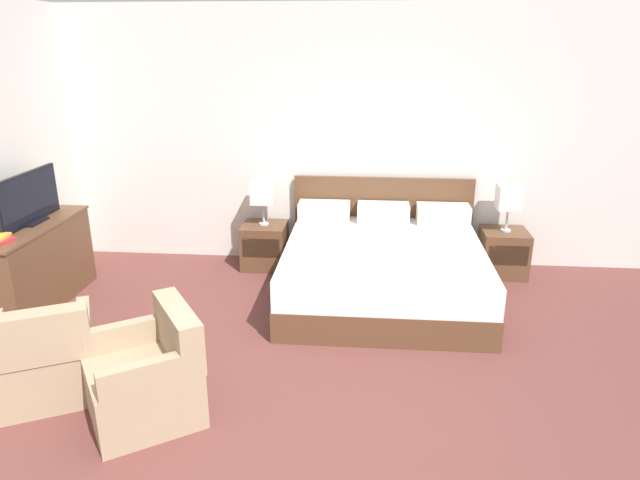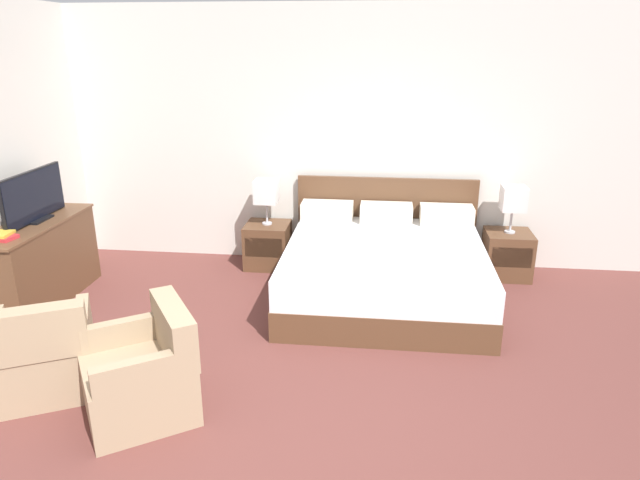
% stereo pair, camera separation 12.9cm
% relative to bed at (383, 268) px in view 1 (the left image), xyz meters
% --- Properties ---
extents(ground_plane, '(9.94, 9.94, 0.00)m').
position_rel_bed_xyz_m(ground_plane, '(-0.56, -2.32, -0.30)').
color(ground_plane, brown).
extents(wall_back, '(7.24, 0.06, 2.83)m').
position_rel_bed_xyz_m(wall_back, '(-0.56, 1.03, 1.11)').
color(wall_back, beige).
rests_on(wall_back, ground).
extents(bed, '(2.00, 2.02, 1.01)m').
position_rel_bed_xyz_m(bed, '(0.00, 0.00, 0.00)').
color(bed, brown).
rests_on(bed, ground).
extents(nightstand_left, '(0.48, 0.47, 0.50)m').
position_rel_bed_xyz_m(nightstand_left, '(-1.32, 0.70, -0.05)').
color(nightstand_left, brown).
rests_on(nightstand_left, ground).
extents(nightstand_right, '(0.48, 0.47, 0.50)m').
position_rel_bed_xyz_m(nightstand_right, '(1.32, 0.70, -0.05)').
color(nightstand_right, brown).
rests_on(nightstand_right, ground).
extents(table_lamp_left, '(0.25, 0.25, 0.50)m').
position_rel_bed_xyz_m(table_lamp_left, '(-1.32, 0.70, 0.56)').
color(table_lamp_left, '#B7B7BC').
rests_on(table_lamp_left, nightstand_left).
extents(table_lamp_right, '(0.25, 0.25, 0.50)m').
position_rel_bed_xyz_m(table_lamp_right, '(1.32, 0.70, 0.56)').
color(table_lamp_right, '#B7B7BC').
rests_on(table_lamp_right, nightstand_right).
extents(dresser, '(0.48, 1.43, 0.81)m').
position_rel_bed_xyz_m(dresser, '(-3.32, -0.50, 0.11)').
color(dresser, brown).
rests_on(dresser, ground).
extents(tv, '(0.18, 0.93, 0.48)m').
position_rel_bed_xyz_m(tv, '(-3.32, -0.42, 0.74)').
color(tv, black).
rests_on(tv, dresser).
extents(armchair_by_window, '(0.92, 0.92, 0.76)m').
position_rel_bed_xyz_m(armchair_by_window, '(-2.44, -1.93, -0.02)').
color(armchair_by_window, '#9E8466').
rests_on(armchair_by_window, ground).
extents(armchair_companion, '(0.95, 0.95, 0.76)m').
position_rel_bed_xyz_m(armchair_companion, '(-1.61, -2.09, -0.02)').
color(armchair_companion, '#9E8466').
rests_on(armchair_companion, ground).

